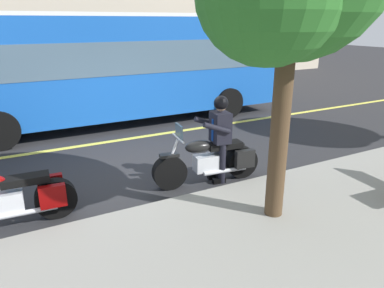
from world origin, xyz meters
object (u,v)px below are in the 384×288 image
at_px(rider_main, 220,132).
at_px(motorcycle_parked, 7,200).
at_px(bus_near, 109,63).
at_px(motorcycle_main, 210,161).

distance_m(rider_main, motorcycle_parked, 3.86).
bearing_deg(bus_near, motorcycle_parked, 58.74).
bearing_deg(bus_near, rider_main, 96.54).
xyz_separation_m(rider_main, bus_near, (0.61, -5.35, 0.84)).
bearing_deg(rider_main, motorcycle_parked, -1.13).
bearing_deg(motorcycle_parked, motorcycle_main, 179.13).
bearing_deg(motorcycle_main, bus_near, -85.44).
height_order(motorcycle_main, bus_near, bus_near).
distance_m(rider_main, bus_near, 5.45).
xyz_separation_m(motorcycle_main, bus_near, (0.42, -5.33, 1.42)).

